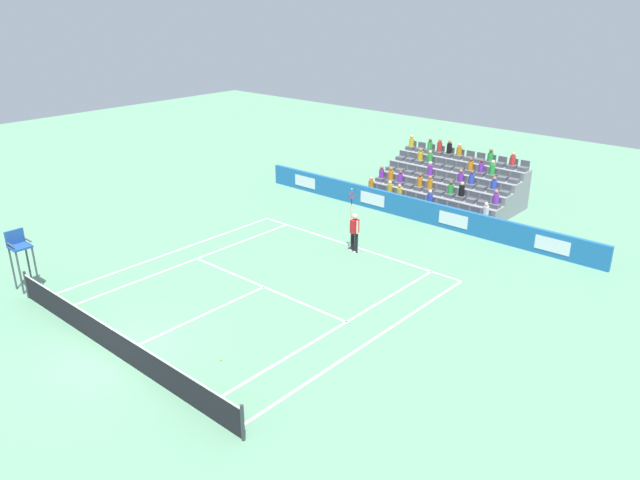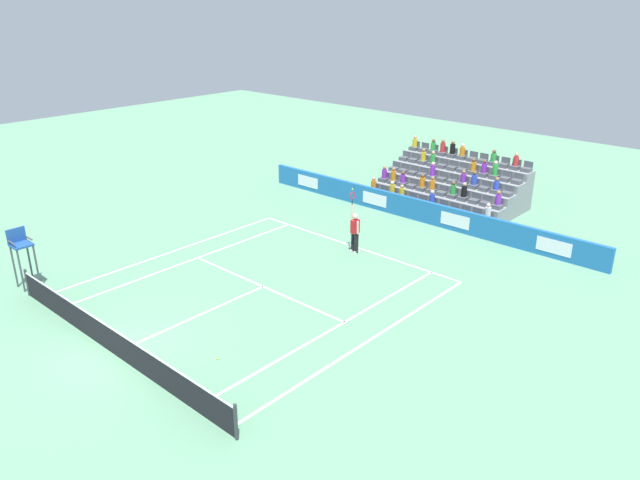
% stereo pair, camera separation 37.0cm
% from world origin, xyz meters
% --- Properties ---
extents(ground_plane, '(80.00, 80.00, 0.00)m').
position_xyz_m(ground_plane, '(0.00, 0.00, 0.00)').
color(ground_plane, '#669E77').
extents(line_baseline, '(10.97, 0.10, 0.01)m').
position_xyz_m(line_baseline, '(0.00, -11.89, 0.00)').
color(line_baseline, white).
rests_on(line_baseline, ground).
extents(line_service, '(8.23, 0.10, 0.01)m').
position_xyz_m(line_service, '(0.00, -6.40, 0.00)').
color(line_service, white).
rests_on(line_service, ground).
extents(line_centre_service, '(0.10, 6.40, 0.01)m').
position_xyz_m(line_centre_service, '(0.00, -3.20, 0.00)').
color(line_centre_service, white).
rests_on(line_centre_service, ground).
extents(line_singles_sideline_left, '(0.10, 11.89, 0.01)m').
position_xyz_m(line_singles_sideline_left, '(4.12, -5.95, 0.00)').
color(line_singles_sideline_left, white).
rests_on(line_singles_sideline_left, ground).
extents(line_singles_sideline_right, '(0.10, 11.89, 0.01)m').
position_xyz_m(line_singles_sideline_right, '(-4.12, -5.95, 0.00)').
color(line_singles_sideline_right, white).
rests_on(line_singles_sideline_right, ground).
extents(line_doubles_sideline_left, '(0.10, 11.89, 0.01)m').
position_xyz_m(line_doubles_sideline_left, '(5.49, -5.95, 0.00)').
color(line_doubles_sideline_left, white).
rests_on(line_doubles_sideline_left, ground).
extents(line_doubles_sideline_right, '(0.10, 11.89, 0.01)m').
position_xyz_m(line_doubles_sideline_right, '(-5.49, -5.95, 0.00)').
color(line_doubles_sideline_right, white).
rests_on(line_doubles_sideline_right, ground).
extents(line_centre_mark, '(0.10, 0.20, 0.01)m').
position_xyz_m(line_centre_mark, '(0.00, -11.79, 0.00)').
color(line_centre_mark, white).
rests_on(line_centre_mark, ground).
extents(sponsor_barrier, '(19.13, 0.22, 1.10)m').
position_xyz_m(sponsor_barrier, '(-0.00, -16.66, 0.55)').
color(sponsor_barrier, '#1E66AD').
rests_on(sponsor_barrier, ground).
extents(tennis_net, '(11.97, 0.10, 1.07)m').
position_xyz_m(tennis_net, '(0.00, 0.00, 0.49)').
color(tennis_net, '#33383D').
rests_on(tennis_net, ground).
extents(tennis_player, '(0.52, 0.39, 2.85)m').
position_xyz_m(tennis_player, '(-0.45, -11.43, 0.99)').
color(tennis_player, black).
rests_on(tennis_player, ground).
extents(umpire_chair, '(0.70, 0.70, 2.34)m').
position_xyz_m(umpire_chair, '(6.76, -0.32, 1.52)').
color(umpire_chair, '#474C54').
rests_on(umpire_chair, ground).
extents(stadium_stand, '(7.44, 4.75, 3.04)m').
position_xyz_m(stadium_stand, '(0.00, -20.21, 0.83)').
color(stadium_stand, gray).
rests_on(stadium_stand, ground).
extents(loose_tennis_ball, '(0.07, 0.07, 0.07)m').
position_xyz_m(loose_tennis_ball, '(-2.70, -1.98, 0.03)').
color(loose_tennis_ball, '#D1E533').
rests_on(loose_tennis_ball, ground).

